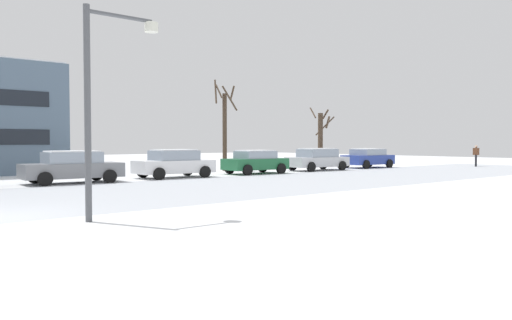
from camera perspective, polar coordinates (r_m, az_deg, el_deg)
The scene contains 9 objects.
street_lamp at distance 13.02m, azimuth -17.10°, elevation 7.82°, with size 1.99×0.36×5.27m.
parked_car_gray at distance 25.18m, azimuth -20.23°, elevation -0.73°, with size 4.59×2.21×1.54m.
parked_car_white at distance 27.68m, azimuth -9.34°, elevation -0.38°, with size 4.32×2.30×1.55m.
parked_car_green at distance 30.70m, azimuth -0.07°, elevation -0.19°, with size 4.04×2.21×1.46m.
parked_car_silver at distance 34.58m, azimuth 7.03°, elevation 0.09°, with size 4.59×2.23×1.53m.
parked_car_blue at distance 38.87m, azimuth 12.65°, elevation 0.24°, with size 4.18×2.29×1.47m.
pedestrian_crossing at distance 43.51m, azimuth 23.81°, elevation 0.63°, with size 0.50×0.41×1.70m.
tree_far_mid at distance 33.87m, azimuth -3.60°, elevation 3.88°, with size 1.68×1.66×6.23m.
tree_far_left at distance 39.74m, azimuth 7.41°, elevation 2.58°, with size 1.96×1.94×4.71m.
Camera 1 is at (-2.92, -13.97, 1.95)m, focal length 35.05 mm.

